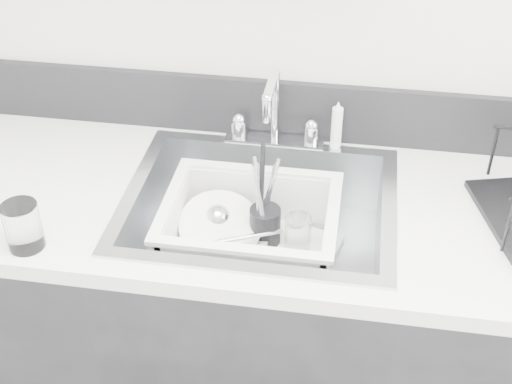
# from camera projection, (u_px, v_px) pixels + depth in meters

# --- Properties ---
(room_shell) EXTENTS (3.50, 3.00, 2.60)m
(room_shell) POSITION_uv_depth(u_px,v_px,m) (110.00, 32.00, 0.59)
(room_shell) COLOR silver
(room_shell) RESTS_ON ground
(counter_run) EXTENTS (3.20, 0.62, 0.92)m
(counter_run) POSITION_uv_depth(u_px,v_px,m) (259.00, 335.00, 1.95)
(counter_run) COLOR black
(counter_run) RESTS_ON ground
(backsplash) EXTENTS (3.20, 0.02, 0.16)m
(backsplash) POSITION_uv_depth(u_px,v_px,m) (277.00, 109.00, 1.87)
(backsplash) COLOR black
(backsplash) RESTS_ON counter_run
(sink) EXTENTS (0.64, 0.52, 0.20)m
(sink) POSITION_uv_depth(u_px,v_px,m) (259.00, 230.00, 1.73)
(sink) COLOR silver
(sink) RESTS_ON counter_run
(faucet) EXTENTS (0.26, 0.18, 0.23)m
(faucet) POSITION_uv_depth(u_px,v_px,m) (274.00, 126.00, 1.84)
(faucet) COLOR silver
(faucet) RESTS_ON counter_run
(side_sprayer) EXTENTS (0.03, 0.03, 0.14)m
(side_sprayer) POSITION_uv_depth(u_px,v_px,m) (337.00, 126.00, 1.82)
(side_sprayer) COLOR white
(side_sprayer) RESTS_ON counter_run
(wash_tub) EXTENTS (0.49, 0.43, 0.16)m
(wash_tub) POSITION_uv_depth(u_px,v_px,m) (250.00, 231.00, 1.72)
(wash_tub) COLOR white
(wash_tub) RESTS_ON sink
(plate_stack) EXTENTS (0.25, 0.24, 0.10)m
(plate_stack) POSITION_uv_depth(u_px,v_px,m) (224.00, 235.00, 1.78)
(plate_stack) COLOR white
(plate_stack) RESTS_ON wash_tub
(utensil_cup) EXTENTS (0.08, 0.08, 0.26)m
(utensil_cup) POSITION_uv_depth(u_px,v_px,m) (265.00, 222.00, 1.76)
(utensil_cup) COLOR black
(utensil_cup) RESTS_ON wash_tub
(ladle) EXTENTS (0.24, 0.26, 0.08)m
(ladle) POSITION_uv_depth(u_px,v_px,m) (230.00, 238.00, 1.75)
(ladle) COLOR silver
(ladle) RESTS_ON wash_tub
(tumbler_in_tub) EXTENTS (0.07, 0.07, 0.09)m
(tumbler_in_tub) POSITION_uv_depth(u_px,v_px,m) (298.00, 233.00, 1.75)
(tumbler_in_tub) COLOR white
(tumbler_in_tub) RESTS_ON wash_tub
(tumbler_counter) EXTENTS (0.09, 0.09, 0.11)m
(tumbler_counter) POSITION_uv_depth(u_px,v_px,m) (23.00, 226.00, 1.51)
(tumbler_counter) COLOR white
(tumbler_counter) RESTS_ON counter_run
(bowl_small) EXTENTS (0.13, 0.13, 0.04)m
(bowl_small) POSITION_uv_depth(u_px,v_px,m) (277.00, 271.00, 1.68)
(bowl_small) COLOR white
(bowl_small) RESTS_ON wash_tub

